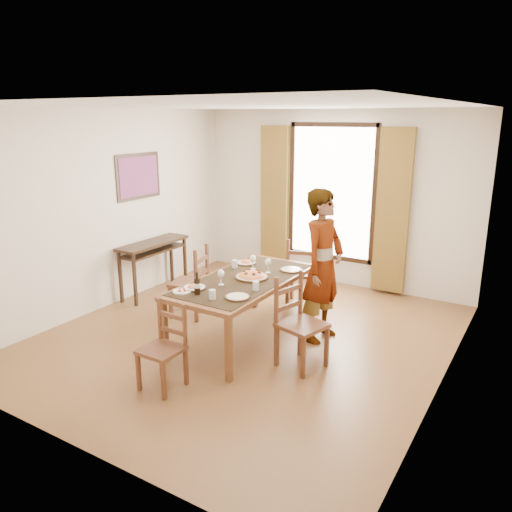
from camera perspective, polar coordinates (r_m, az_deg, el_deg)
The scene contains 22 objects.
ground at distance 6.16m, azimuth -1.01°, elevation -9.19°, with size 5.00×5.00×0.00m, color #582E1B.
room_shell at distance 5.79m, azimuth -0.44°, elevation 5.27°, with size 4.60×5.10×2.74m.
console_table at distance 7.56m, azimuth -11.67°, elevation 0.75°, with size 0.38×1.20×0.80m.
dining_table at distance 5.86m, azimuth -1.39°, elevation -3.18°, with size 0.96×2.00×0.76m.
chair_west at distance 6.66m, azimuth -7.42°, elevation -3.17°, with size 0.51×0.51×0.97m.
chair_north at distance 7.00m, azimuth 5.36°, elevation -2.09°, with size 0.55×0.55×0.99m.
chair_south at distance 5.03m, azimuth -10.51°, elevation -10.46°, with size 0.38×0.38×0.85m.
chair_east at distance 5.34m, azimuth 4.99°, elevation -7.86°, with size 0.54×0.54×1.00m.
man at distance 5.87m, azimuth 7.64°, elevation -1.14°, with size 0.50×0.70×1.81m, color #9B9EA4.
plate_sw at distance 5.55m, azimuth -7.06°, elevation -3.44°, with size 0.27×0.27×0.05m, color silver, non-canonical shape.
plate_se at distance 5.23m, azimuth -2.12°, elevation -4.53°, with size 0.27×0.27×0.05m, color silver, non-canonical shape.
plate_nw at distance 6.43m, azimuth -1.12°, elevation -0.64°, with size 0.27×0.27×0.05m, color silver, non-canonical shape.
plate_ne at distance 6.16m, azimuth 3.99°, elevation -1.42°, with size 0.27×0.27×0.05m, color silver, non-canonical shape.
pasta_platter at distance 5.85m, azimuth -0.49°, elevation -2.07°, with size 0.40×0.40×0.10m, color red, non-canonical shape.
caprese_plate at distance 5.46m, azimuth -8.45°, elevation -3.91°, with size 0.20×0.20×0.04m, color silver, non-canonical shape.
wine_glass_a at distance 5.61m, azimuth -4.02°, elevation -2.43°, with size 0.08×0.08×0.18m, color white, non-canonical shape.
wine_glass_b at distance 6.03m, azimuth 1.39°, elevation -1.11°, with size 0.08×0.08×0.18m, color white, non-canonical shape.
wine_glass_c at distance 6.17m, azimuth -0.36°, elevation -0.70°, with size 0.08×0.08×0.18m, color white, non-canonical shape.
tumbler_a at distance 5.45m, azimuth -0.02°, elevation -3.43°, with size 0.07×0.07×0.10m, color silver.
tumbler_b at distance 6.24m, azimuth -2.45°, elevation -0.92°, with size 0.07×0.07×0.10m, color silver.
tumbler_c at distance 5.21m, azimuth -5.02°, elevation -4.40°, with size 0.07×0.07×0.10m, color silver.
wine_bottle at distance 5.34m, azimuth -6.76°, elevation -3.11°, with size 0.07×0.07×0.25m, color black, non-canonical shape.
Camera 1 is at (3.00, -4.71, 2.59)m, focal length 35.00 mm.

